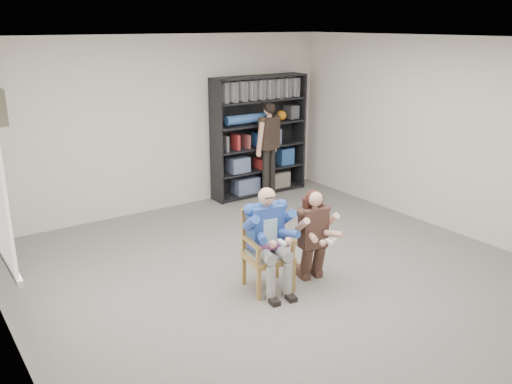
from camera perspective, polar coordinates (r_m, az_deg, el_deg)
room_shell at (r=5.96m, az=4.85°, el=2.10°), size 6.00×7.00×2.80m
floor at (r=6.47m, az=4.53°, el=-9.93°), size 6.00×7.00×0.01m
armchair at (r=6.23m, az=1.30°, el=-6.20°), size 0.63×0.61×0.94m
seated_man at (r=6.18m, az=1.31°, el=-5.00°), size 0.64×0.81×1.23m
kneeling_woman at (r=6.44m, az=6.15°, el=-4.62°), size 0.59×0.82×1.12m
bookshelf at (r=9.59m, az=0.35°, el=5.90°), size 1.80×0.38×2.10m
standing_man at (r=9.44m, az=1.37°, el=4.38°), size 0.58×0.44×1.67m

